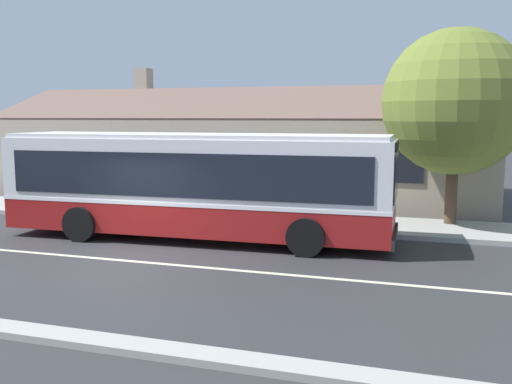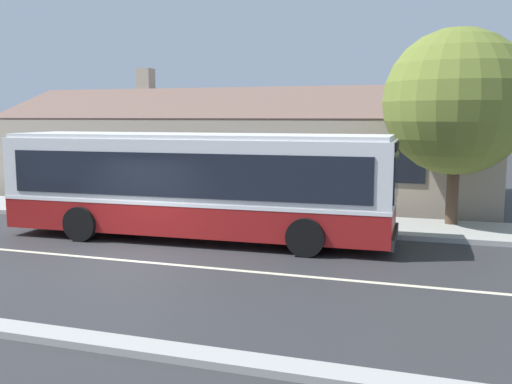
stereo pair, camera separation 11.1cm
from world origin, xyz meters
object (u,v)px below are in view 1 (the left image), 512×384
object	(u,v)px
transit_bus	(197,183)
street_tree_primary	(455,102)
bench_by_building	(28,195)
bench_down_street	(117,198)

from	to	relation	value
transit_bus	street_tree_primary	world-z (taller)	street_tree_primary
transit_bus	street_tree_primary	xyz separation A→B (m)	(7.03, 3.91, 2.33)
bench_by_building	street_tree_primary	world-z (taller)	street_tree_primary
transit_bus	street_tree_primary	size ratio (longest dim) A/B	1.81
transit_bus	bench_by_building	size ratio (longest dim) A/B	7.47
transit_bus	bench_down_street	bearing A→B (deg)	145.83
street_tree_primary	transit_bus	bearing A→B (deg)	-150.90
bench_down_street	bench_by_building	bearing A→B (deg)	-177.78
bench_down_street	street_tree_primary	distance (m)	12.06
bench_down_street	street_tree_primary	size ratio (longest dim) A/B	0.28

